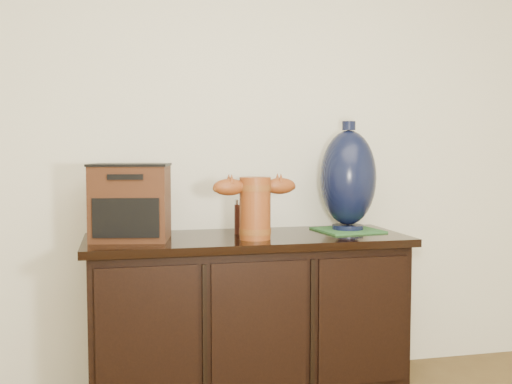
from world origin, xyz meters
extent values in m
plane|color=#ECE9CB|center=(0.00, 2.50, 1.30)|extent=(4.50, 0.00, 4.50)
cube|color=black|center=(0.00, 2.23, 0.40)|extent=(1.40, 0.50, 0.64)
cube|color=black|center=(0.00, 2.23, 0.74)|extent=(1.46, 0.56, 0.03)
cube|color=black|center=(-0.47, 1.97, 0.40)|extent=(0.41, 0.01, 0.56)
cube|color=black|center=(0.00, 1.97, 0.40)|extent=(0.41, 0.01, 0.56)
cube|color=black|center=(0.47, 1.97, 0.40)|extent=(0.41, 0.01, 0.56)
cylinder|color=brown|center=(0.01, 2.12, 0.89)|extent=(0.15, 0.15, 0.27)
cylinder|color=#49220E|center=(0.01, 2.12, 0.79)|extent=(0.16, 0.16, 0.03)
cylinder|color=#49220E|center=(0.01, 2.12, 0.98)|extent=(0.16, 0.16, 0.03)
ellipsoid|color=brown|center=(-0.10, 2.10, 0.99)|extent=(0.15, 0.09, 0.07)
ellipsoid|color=brown|center=(0.13, 2.14, 0.99)|extent=(0.15, 0.09, 0.07)
cube|color=#3C1E0F|center=(-0.52, 2.23, 0.92)|extent=(0.37, 0.31, 0.32)
cube|color=black|center=(-0.54, 2.10, 0.87)|extent=(0.27, 0.06, 0.17)
cube|color=black|center=(-0.52, 2.23, 1.08)|extent=(0.38, 0.33, 0.01)
cube|color=#2C622D|center=(0.51, 2.28, 0.76)|extent=(0.31, 0.31, 0.01)
cylinder|color=black|center=(0.51, 2.28, 0.77)|extent=(0.15, 0.15, 0.02)
ellipsoid|color=black|center=(0.51, 2.28, 1.01)|extent=(0.30, 0.30, 0.46)
cylinder|color=black|center=(0.51, 2.28, 1.27)|extent=(0.06, 0.06, 0.04)
cylinder|color=#51190E|center=(-0.02, 2.31, 0.82)|extent=(0.06, 0.06, 0.14)
cylinder|color=silver|center=(-0.02, 2.31, 0.91)|extent=(0.05, 0.05, 0.02)
camera|label=1|loc=(-0.57, -0.44, 1.15)|focal=42.00mm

